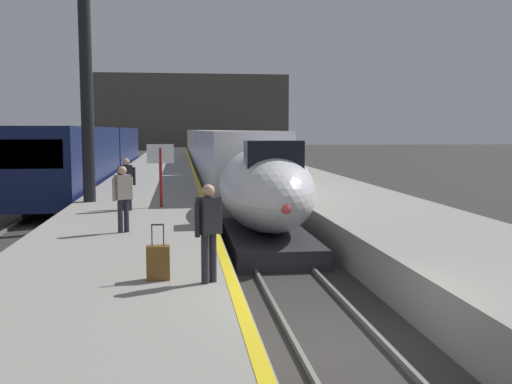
% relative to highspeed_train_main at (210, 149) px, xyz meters
% --- Properties ---
extents(ground_plane, '(260.00, 260.00, 0.00)m').
position_rel_highspeed_train_main_xyz_m(ground_plane, '(0.00, -42.33, -1.97)').
color(ground_plane, '#33302D').
extents(platform_left, '(4.80, 110.00, 1.05)m').
position_rel_highspeed_train_main_xyz_m(platform_left, '(-4.05, -17.58, -1.44)').
color(platform_left, gray).
rests_on(platform_left, ground).
extents(platform_right, '(4.80, 110.00, 1.05)m').
position_rel_highspeed_train_main_xyz_m(platform_right, '(4.05, -17.58, -1.44)').
color(platform_right, gray).
rests_on(platform_right, ground).
extents(platform_left_safety_stripe, '(0.20, 107.80, 0.01)m').
position_rel_highspeed_train_main_xyz_m(platform_left_safety_stripe, '(-1.77, -17.58, -0.92)').
color(platform_left_safety_stripe, yellow).
rests_on(platform_left_safety_stripe, platform_left).
extents(rail_main_left, '(0.08, 110.00, 0.12)m').
position_rel_highspeed_train_main_xyz_m(rail_main_left, '(-0.75, -14.83, -1.91)').
color(rail_main_left, slate).
rests_on(rail_main_left, ground).
extents(rail_main_right, '(0.08, 110.00, 0.12)m').
position_rel_highspeed_train_main_xyz_m(rail_main_right, '(0.75, -14.83, -1.91)').
color(rail_main_right, slate).
rests_on(rail_main_right, ground).
extents(rail_secondary_left, '(0.08, 110.00, 0.12)m').
position_rel_highspeed_train_main_xyz_m(rail_secondary_left, '(-8.85, -14.83, -1.91)').
color(rail_secondary_left, slate).
rests_on(rail_secondary_left, ground).
extents(rail_secondary_right, '(0.08, 110.00, 0.12)m').
position_rel_highspeed_train_main_xyz_m(rail_secondary_right, '(-7.35, -14.83, -1.91)').
color(rail_secondary_right, slate).
rests_on(rail_secondary_right, ground).
extents(highspeed_train_main, '(2.92, 76.02, 3.60)m').
position_rel_highspeed_train_main_xyz_m(highspeed_train_main, '(0.00, 0.00, 0.00)').
color(highspeed_train_main, silver).
rests_on(highspeed_train_main, ground).
extents(regional_train_adjacent, '(2.85, 36.60, 3.80)m').
position_rel_highspeed_train_main_xyz_m(regional_train_adjacent, '(-8.10, -10.64, 0.16)').
color(regional_train_adjacent, '#141E4C').
rests_on(regional_train_adjacent, ground).
extents(station_column_mid, '(4.00, 0.68, 9.17)m').
position_rel_highspeed_train_main_xyz_m(station_column_mid, '(-5.90, -29.70, 4.60)').
color(station_column_mid, black).
rests_on(station_column_mid, platform_left).
extents(passenger_near_edge, '(0.48, 0.40, 1.69)m').
position_rel_highspeed_train_main_xyz_m(passenger_near_edge, '(-2.16, -41.65, 0.07)').
color(passenger_near_edge, '#23232D').
rests_on(passenger_near_edge, platform_left).
extents(passenger_mid_platform, '(0.57, 0.24, 1.69)m').
position_rel_highspeed_train_main_xyz_m(passenger_mid_platform, '(-4.34, -32.28, 0.07)').
color(passenger_mid_platform, '#23232D').
rests_on(passenger_mid_platform, platform_left).
extents(passenger_far_waiting, '(0.49, 0.39, 1.69)m').
position_rel_highspeed_train_main_xyz_m(passenger_far_waiting, '(-4.07, -36.43, 0.07)').
color(passenger_far_waiting, '#23232D').
rests_on(passenger_far_waiting, platform_left).
extents(rolling_suitcase, '(0.40, 0.22, 0.98)m').
position_rel_highspeed_train_main_xyz_m(rolling_suitcase, '(-3.03, -41.33, -0.61)').
color(rolling_suitcase, brown).
rests_on(rolling_suitcase, platform_left).
extents(departure_info_board, '(0.90, 0.10, 2.12)m').
position_rel_highspeed_train_main_xyz_m(departure_info_board, '(-3.27, -31.55, 0.59)').
color(departure_info_board, maroon).
rests_on(departure_info_board, platform_left).
extents(terminus_back_wall, '(36.00, 2.00, 14.00)m').
position_rel_highspeed_train_main_xyz_m(terminus_back_wall, '(0.00, 59.67, 5.03)').
color(terminus_back_wall, '#4C4742').
rests_on(terminus_back_wall, ground).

